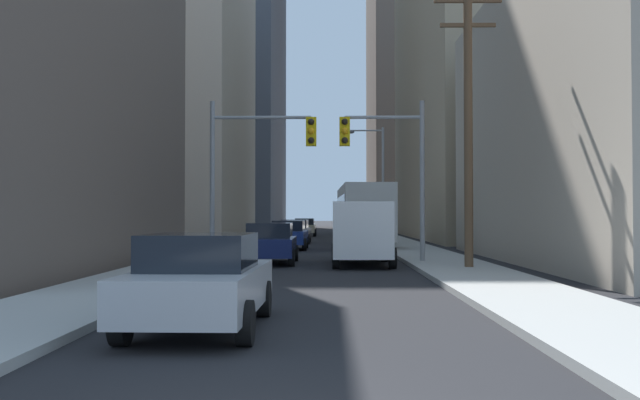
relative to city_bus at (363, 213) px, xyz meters
name	(u,v)px	position (x,y,z in m)	size (l,w,h in m)	color
sidewalk_left	(267,236)	(-7.02, 16.91, -1.85)	(2.82, 160.00, 0.15)	#9E9E99
sidewalk_right	(380,236)	(2.30, 16.91, -1.85)	(2.82, 160.00, 0.15)	#9E9E99
city_bus	(363,213)	(0.00, 0.00, 0.00)	(2.75, 11.55, 3.40)	silver
cargo_van_white	(362,230)	(-0.73, -13.40, -0.64)	(2.16, 5.26, 2.26)	white
sedan_silver	(201,281)	(-3.95, -27.05, -1.16)	(1.95, 4.23, 1.52)	#B7BABF
sedan_navy	(270,243)	(-4.11, -12.80, -1.16)	(1.95, 4.21, 1.52)	#141E4C
sedan_blue	(289,235)	(-4.03, -2.56, -1.16)	(1.95, 4.25, 1.52)	navy
sedan_grey	(295,231)	(-4.08, 4.96, -1.16)	(1.96, 4.27, 1.52)	slate
sedan_beige	(305,227)	(-3.98, 19.78, -1.16)	(1.95, 4.23, 1.52)	#C6B793
traffic_signal_near_left	(258,154)	(-4.54, -13.24, 2.12)	(3.92, 0.44, 6.00)	gray
traffic_signal_near_right	(387,155)	(0.20, -13.24, 2.08)	(3.12, 0.44, 6.00)	gray
utility_pole_right	(468,118)	(2.59, -16.06, 3.03)	(2.20, 0.28, 9.38)	brown
street_lamp_right	(377,173)	(1.20, 5.54, 2.62)	(2.49, 0.32, 7.50)	gray
building_left_mid_office	(137,64)	(-18.33, 18.90, 12.78)	(17.96, 21.08, 29.42)	#B7A893
building_right_mid_block	(543,86)	(15.01, 15.10, 10.12)	(20.48, 28.94, 24.09)	tan
building_right_far_highrise	(444,28)	(14.58, 57.62, 26.69)	(21.00, 22.25, 57.24)	#66564C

